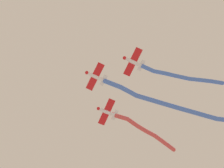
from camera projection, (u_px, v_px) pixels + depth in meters
airplane_lead at (95, 77)px, 80.91m from camera, size 5.14×5.26×1.51m
smoke_trail_lead at (169, 104)px, 82.39m from camera, size 23.20×17.17×1.60m
airplane_left_wing at (133, 62)px, 79.92m from camera, size 5.07×5.32×1.51m
smoke_trail_left_wing at (183, 76)px, 81.77m from camera, size 15.18×9.69×2.37m
airplane_right_wing at (107, 112)px, 83.72m from camera, size 4.98×5.39×1.51m
smoke_trail_right_wing at (146, 131)px, 85.81m from camera, size 10.05×12.59×2.02m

